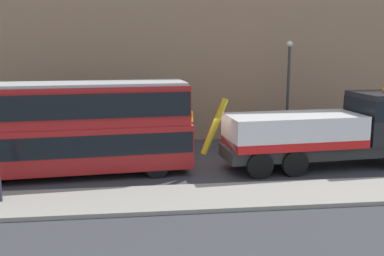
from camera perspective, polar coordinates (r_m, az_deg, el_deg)
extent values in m
plane|color=#38383D|center=(20.90, 1.66, -5.08)|extent=(120.00, 120.00, 0.00)
cube|color=gray|center=(16.92, 3.79, -8.69)|extent=(60.00, 2.80, 0.15)
cube|color=#9E7A5B|center=(26.94, -0.46, 15.66)|extent=(60.00, 1.20, 16.00)
cube|color=#2D2D2D|center=(21.59, 15.83, -2.63)|extent=(9.16, 2.98, 0.55)
cube|color=black|center=(22.98, 23.10, 1.32)|extent=(2.82, 2.82, 2.30)
cube|color=black|center=(22.91, 23.19, 2.43)|extent=(2.84, 2.84, 0.90)
cube|color=silver|center=(20.82, 12.79, -0.23)|extent=(6.30, 3.12, 1.40)
cube|color=red|center=(20.92, 12.73, -1.63)|extent=(6.31, 3.17, 0.36)
cylinder|color=#B79914|center=(19.52, 2.87, 0.20)|extent=(1.25, 0.39, 2.52)
cylinder|color=black|center=(24.24, 21.52, -2.20)|extent=(1.19, 0.44, 1.16)
cylinder|color=black|center=(21.92, 10.50, -2.94)|extent=(1.19, 0.44, 1.16)
cylinder|color=black|center=(19.95, 12.91, -4.40)|extent=(1.19, 0.44, 1.16)
cylinder|color=black|center=(21.37, 6.52, -3.18)|extent=(1.19, 0.44, 1.16)
cylinder|color=black|center=(19.35, 8.59, -4.72)|extent=(1.19, 0.44, 1.16)
cube|color=#AD1E1E|center=(20.11, -16.01, -2.35)|extent=(11.18, 3.45, 1.90)
cube|color=#AD1E1E|center=(19.79, -16.28, 2.73)|extent=(10.95, 3.33, 1.70)
cube|color=black|center=(20.06, -16.05, -1.65)|extent=(11.07, 3.49, 0.90)
cube|color=black|center=(19.78, -16.30, 3.02)|extent=(10.85, 3.47, 1.00)
cube|color=#B2B2B2|center=(19.69, -16.42, 5.35)|extent=(10.72, 3.21, 0.12)
cube|color=yellow|center=(20.21, -0.40, 1.75)|extent=(0.19, 1.50, 0.44)
cylinder|color=black|center=(21.41, -5.23, -3.30)|extent=(1.06, 0.39, 1.04)
cylinder|color=black|center=(19.34, -4.48, -4.83)|extent=(1.06, 0.39, 1.04)
cylinder|color=#38383D|center=(26.05, 12.08, 4.02)|extent=(0.16, 0.16, 5.50)
sphere|color=#EAE5C6|center=(25.88, 12.33, 10.40)|extent=(0.36, 0.36, 0.36)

